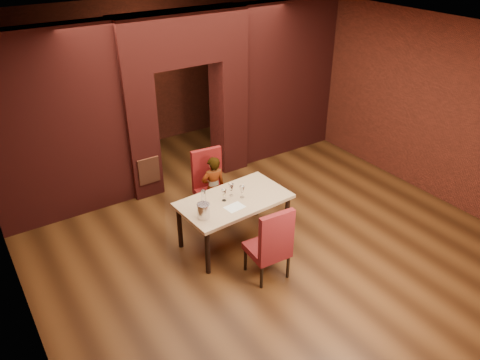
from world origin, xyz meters
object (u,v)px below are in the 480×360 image
object	(u,v)px
person_seated	(213,188)
chair_far	(212,186)
dining_table	(234,220)
wine_glass_a	(224,195)
water_bottle	(204,199)
wine_glass_b	(231,190)
chair_near	(267,241)
potted_plant	(242,193)
wine_bucket	(203,211)
wine_glass_c	(242,192)

from	to	relation	value
person_seated	chair_far	bearing A→B (deg)	-96.10
dining_table	wine_glass_a	world-z (taller)	wine_glass_a
wine_glass_a	water_bottle	distance (m)	0.36
wine_glass_b	chair_near	bearing A→B (deg)	-93.19
wine_glass_b	potted_plant	size ratio (longest dim) A/B	0.44
water_bottle	wine_glass_b	bearing A→B (deg)	7.33
chair_near	wine_glass_b	xyz separation A→B (m)	(0.06, 1.03, 0.31)
wine_bucket	water_bottle	world-z (taller)	water_bottle
chair_far	water_bottle	bearing A→B (deg)	-121.37
chair_far	wine_glass_b	bearing A→B (deg)	-90.38
chair_far	wine_bucket	world-z (taller)	chair_far
wine_bucket	water_bottle	distance (m)	0.27
chair_far	person_seated	size ratio (longest dim) A/B	1.02
chair_near	person_seated	world-z (taller)	chair_near
potted_plant	chair_far	bearing A→B (deg)	-178.71
wine_glass_c	water_bottle	bearing A→B (deg)	173.46
chair_far	person_seated	xyz separation A→B (m)	(-0.01, -0.05, -0.01)
wine_glass_b	wine_bucket	world-z (taller)	wine_bucket
wine_glass_b	potted_plant	world-z (taller)	wine_glass_b
person_seated	wine_glass_c	xyz separation A→B (m)	(0.04, -0.82, 0.32)
potted_plant	wine_glass_a	bearing A→B (deg)	-137.37
chair_far	potted_plant	size ratio (longest dim) A/B	2.57
person_seated	wine_glass_b	xyz separation A→B (m)	(-0.07, -0.68, 0.32)
wine_glass_c	wine_bucket	size ratio (longest dim) A/B	0.89
dining_table	water_bottle	world-z (taller)	water_bottle
person_seated	wine_glass_a	size ratio (longest dim) A/B	5.87
chair_near	wine_bucket	size ratio (longest dim) A/B	5.20
chair_far	wine_bucket	distance (m)	1.30
water_bottle	potted_plant	distance (m)	1.64
wine_bucket	wine_glass_b	bearing A→B (deg)	24.16
chair_far	dining_table	bearing A→B (deg)	-90.95
person_seated	water_bottle	distance (m)	1.02
wine_bucket	water_bottle	xyz separation A→B (m)	(0.13, 0.23, 0.04)
wine_glass_b	potted_plant	xyz separation A→B (m)	(0.70, 0.74, -0.67)
wine_glass_c	potted_plant	xyz separation A→B (m)	(0.60, 0.88, -0.66)
chair_near	wine_glass_a	xyz separation A→B (m)	(-0.11, 0.97, 0.31)
person_seated	chair_near	bearing A→B (deg)	92.22
dining_table	wine_glass_c	world-z (taller)	wine_glass_c
dining_table	wine_bucket	distance (m)	0.84
dining_table	chair_near	xyz separation A→B (m)	(-0.04, -0.92, 0.19)
chair_near	potted_plant	size ratio (longest dim) A/B	2.54
dining_table	water_bottle	distance (m)	0.75
chair_near	chair_far	bearing A→B (deg)	-90.83
wine_glass_b	wine_bucket	distance (m)	0.72
dining_table	wine_glass_a	distance (m)	0.52
chair_near	wine_glass_a	world-z (taller)	chair_near
chair_far	water_bottle	distance (m)	1.06
wine_bucket	potted_plant	xyz separation A→B (m)	(1.36, 1.04, -0.68)
dining_table	person_seated	bearing A→B (deg)	79.91
dining_table	chair_far	world-z (taller)	chair_far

